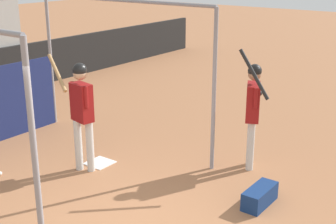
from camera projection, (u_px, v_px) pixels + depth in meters
home_plate at (100, 163)px, 8.47m from camera, size 0.44×0.44×0.02m
player_batter at (81, 106)px, 7.84m from camera, size 0.53×0.87×2.01m
player_waiting at (253, 106)px, 7.95m from camera, size 0.67×0.65×2.17m
equipment_bag at (260, 196)px, 7.00m from camera, size 0.70×0.28×0.28m
baseball at (0, 174)px, 7.97m from camera, size 0.07×0.07×0.07m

